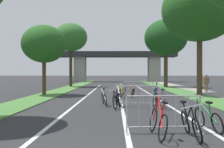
{
  "coord_description": "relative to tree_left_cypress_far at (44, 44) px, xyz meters",
  "views": [
    {
      "loc": [
        -0.33,
        -3.31,
        1.66
      ],
      "look_at": [
        -0.63,
        20.01,
        1.56
      ],
      "focal_mm": 40.15,
      "sensor_mm": 36.0,
      "label": 1
    }
  ],
  "objects": [
    {
      "name": "bicycle_blue_2",
      "position": [
        8.21,
        -0.38,
        -3.42
      ],
      "size": [
        0.51,
        1.73,
        0.98
      ],
      "rotation": [
        0.0,
        0.0,
        2.92
      ],
      "color": "black",
      "rests_on": "ground"
    },
    {
      "name": "bicycle_yellow_5",
      "position": [
        5.67,
        -1.48,
        -3.44
      ],
      "size": [
        0.42,
        1.61,
        0.95
      ],
      "rotation": [
        0.0,
        0.0,
        0.14
      ],
      "color": "black",
      "rests_on": "ground"
    },
    {
      "name": "crowd_barrier_second",
      "position": [
        6.31,
        -6.25,
        -3.28
      ],
      "size": [
        2.12,
        0.54,
        1.05
      ],
      "rotation": [
        0.0,
        0.0,
        -0.05
      ],
      "color": "#ADADB2",
      "rests_on": "ground"
    },
    {
      "name": "tree_right_pine_far",
      "position": [
        11.12,
        10.45,
        1.91
      ],
      "size": [
        4.94,
        4.94,
        7.84
      ],
      "color": "#4C3823",
      "rests_on": "ground"
    },
    {
      "name": "bicycle_green_4",
      "position": [
        7.95,
        -11.25,
        -3.45
      ],
      "size": [
        0.58,
        1.63,
        0.94
      ],
      "rotation": [
        0.0,
        0.0,
        0.13
      ],
      "color": "black",
      "rests_on": "ground"
    },
    {
      "name": "bicycle_black_11",
      "position": [
        7.19,
        -12.14,
        -3.44
      ],
      "size": [
        0.49,
        1.65,
        0.94
      ],
      "rotation": [
        0.0,
        0.0,
        3.13
      ],
      "color": "black",
      "rests_on": "ground"
    },
    {
      "name": "lane_stripe_left_lane",
      "position": [
        3.22,
        -0.01,
        -3.79
      ],
      "size": [
        0.14,
        30.33,
        0.01
      ],
      "primitive_type": "cube",
      "color": "silver",
      "rests_on": "ground"
    },
    {
      "name": "bicycle_teal_8",
      "position": [
        7.35,
        -5.84,
        -3.44
      ],
      "size": [
        0.47,
        1.71,
        0.94
      ],
      "rotation": [
        0.0,
        0.0,
        -0.19
      ],
      "color": "black",
      "rests_on": "ground"
    },
    {
      "name": "tree_left_cypress_far",
      "position": [
        0.0,
        0.0,
        0.0
      ],
      "size": [
        3.28,
        3.28,
        5.21
      ],
      "color": "#4C3823",
      "rests_on": "ground"
    },
    {
      "name": "bicycle_purple_10",
      "position": [
        5.38,
        -5.9,
        -3.43
      ],
      "size": [
        0.57,
        1.73,
        0.94
      ],
      "rotation": [
        0.0,
        0.0,
        0.1
      ],
      "color": "black",
      "rests_on": "ground"
    },
    {
      "name": "crowd_barrier_third",
      "position": [
        6.92,
        -0.9,
        -3.28
      ],
      "size": [
        2.11,
        0.51,
        1.05
      ],
      "rotation": [
        0.0,
        0.0,
        0.03
      ],
      "color": "#ADADB2",
      "rests_on": "ground"
    },
    {
      "name": "lane_stripe_right_lane",
      "position": [
        8.0,
        -0.01,
        -3.79
      ],
      "size": [
        0.14,
        30.33,
        0.01
      ],
      "primitive_type": "cube",
      "color": "silver",
      "rests_on": "ground"
    },
    {
      "name": "bicycle_black_1",
      "position": [
        5.38,
        -6.66,
        -3.43
      ],
      "size": [
        0.67,
        1.74,
        0.92
      ],
      "rotation": [
        0.0,
        0.0,
        2.92
      ],
      "color": "black",
      "rests_on": "ground"
    },
    {
      "name": "bicycle_silver_9",
      "position": [
        4.71,
        -5.67,
        -3.43
      ],
      "size": [
        0.57,
        1.65,
        0.9
      ],
      "rotation": [
        0.0,
        0.0,
        0.18
      ],
      "color": "black",
      "rests_on": "ground"
    },
    {
      "name": "bicycle_orange_6",
      "position": [
        6.51,
        -1.27,
        -3.46
      ],
      "size": [
        0.61,
        1.58,
        0.87
      ],
      "rotation": [
        0.0,
        0.0,
        -0.18
      ],
      "color": "black",
      "rests_on": "ground"
    },
    {
      "name": "grass_verge_right",
      "position": [
        10.96,
        6.27,
        -3.77
      ],
      "size": [
        2.02,
        52.43,
        0.05
      ],
      "primitive_type": "cube",
      "color": "#477A38",
      "rests_on": "ground"
    },
    {
      "name": "sidewalk_path_right",
      "position": [
        12.83,
        6.27,
        -3.76
      ],
      "size": [
        1.71,
        52.43,
        0.08
      ],
      "primitive_type": "cube",
      "color": "gray",
      "rests_on": "ground"
    },
    {
      "name": "tree_right_oak_near",
      "position": [
        11.51,
        0.07,
        2.53
      ],
      "size": [
        5.55,
        5.55,
        8.71
      ],
      "color": "#4C3823",
      "rests_on": "ground"
    },
    {
      "name": "grass_verge_left",
      "position": [
        0.25,
        6.27,
        -3.77
      ],
      "size": [
        2.02,
        52.43,
        0.05
      ],
      "primitive_type": "cube",
      "color": "#477A38",
      "rests_on": "ground"
    },
    {
      "name": "bicycle_purple_0",
      "position": [
        7.33,
        -6.69,
        -3.41
      ],
      "size": [
        0.56,
        1.73,
        1.04
      ],
      "rotation": [
        0.0,
        0.0,
        0.14
      ],
      "color": "black",
      "rests_on": "ground"
    },
    {
      "name": "pedestrian_pushing_bike",
      "position": [
        12.94,
        2.64,
        -2.86
      ],
      "size": [
        0.55,
        0.35,
        1.55
      ],
      "rotation": [
        0.0,
        0.0,
        0.24
      ],
      "color": "olive",
      "rests_on": "ground"
    },
    {
      "name": "crowd_barrier_nearest",
      "position": [
        6.62,
        -11.59,
        -3.28
      ],
      "size": [
        2.12,
        0.56,
        1.05
      ],
      "rotation": [
        0.0,
        0.0,
        0.06
      ],
      "color": "#ADADB2",
      "rests_on": "ground"
    },
    {
      "name": "overpass_bridge",
      "position": [
        5.61,
        28.15,
        0.22
      ],
      "size": [
        21.84,
        3.44,
        5.6
      ],
      "color": "#2D2D30",
      "rests_on": "ground"
    },
    {
      "name": "tree_left_oak_mid",
      "position": [
        -0.01,
        11.16,
        2.06
      ],
      "size": [
        3.93,
        3.93,
        7.57
      ],
      "color": "#3D2D1E",
      "rests_on": "ground"
    },
    {
      "name": "bicycle_red_7",
      "position": [
        6.4,
        -11.98,
        -3.41
      ],
      "size": [
        0.49,
        1.76,
        1.05
      ],
      "rotation": [
        0.0,
        0.0,
        0.06
      ],
      "color": "black",
      "rests_on": "ground"
    },
    {
      "name": "lane_stripe_center",
      "position": [
        5.61,
        -0.01,
        -3.79
      ],
      "size": [
        0.14,
        30.33,
        0.01
      ],
      "primitive_type": "cube",
      "color": "silver",
      "rests_on": "ground"
    },
    {
      "name": "bicycle_white_3",
      "position": [
        5.86,
        -0.55,
        -3.45
      ],
      "size": [
        0.52,
        1.59,
        0.89
      ],
      "rotation": [
        0.0,
        0.0,
        2.92
      ],
      "color": "black",
      "rests_on": "ground"
    }
  ]
}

